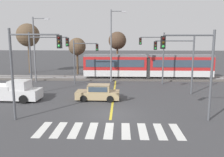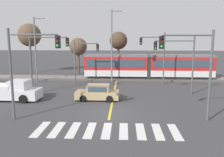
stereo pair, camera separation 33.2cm
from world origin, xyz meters
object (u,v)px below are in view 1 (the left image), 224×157
object	(u,v)px
traffic_light_mid_left	(43,54)
bare_tree_west	(77,47)
traffic_light_far_left	(83,55)
street_lamp_centre	(112,42)
traffic_light_far_right	(156,51)
traffic_light_near_left	(28,61)
pickup_truck	(13,92)
sedan_crossing	(98,93)
traffic_light_near_right	(195,62)
street_lamp_west	(36,46)
light_rail_tram	(147,65)
bare_tree_east	(117,41)
traffic_light_mid_right	(180,56)
bare_tree_far_west	(28,35)

from	to	relation	value
traffic_light_mid_left	bare_tree_west	world-z (taller)	traffic_light_mid_left
traffic_light_far_left	street_lamp_centre	bearing A→B (deg)	24.66
traffic_light_far_right	traffic_light_near_left	bearing A→B (deg)	-127.52
pickup_truck	traffic_light_far_right	distance (m)	17.63
sedan_crossing	traffic_light_far_left	size ratio (longest dim) A/B	0.75
traffic_light_near_right	traffic_light_mid_left	xyz separation A→B (m)	(-13.42, 7.72, -0.00)
street_lamp_west	light_rail_tram	bearing A→B (deg)	11.41
sedan_crossing	traffic_light_mid_left	distance (m)	7.31
sedan_crossing	traffic_light_far_right	xyz separation A→B (m)	(6.68, 8.45, 3.58)
traffic_light_near_right	traffic_light_near_left	size ratio (longest dim) A/B	0.98
light_rail_tram	traffic_light_near_right	size ratio (longest dim) A/B	2.83
traffic_light_mid_left	traffic_light_far_right	distance (m)	14.09
light_rail_tram	bare_tree_west	distance (m)	12.20
sedan_crossing	traffic_light_near_right	xyz separation A→B (m)	(7.46, -5.51, 3.62)
sedan_crossing	pickup_truck	xyz separation A→B (m)	(-8.12, -0.51, 0.14)
street_lamp_west	bare_tree_east	distance (m)	13.70
traffic_light_far_left	bare_tree_west	xyz separation A→B (m)	(-2.28, 8.59, 0.81)
traffic_light_far_right	street_lamp_centre	size ratio (longest dim) A/B	0.69
traffic_light_mid_right	bare_tree_far_west	size ratio (longest dim) A/B	0.73
sedan_crossing	light_rail_tram	bearing A→B (deg)	63.63
street_lamp_west	bare_tree_east	xyz separation A→B (m)	(10.80, 8.41, 0.55)
street_lamp_west	traffic_light_far_right	bearing A→B (deg)	-2.71
bare_tree_east	street_lamp_west	bearing A→B (deg)	-142.09
street_lamp_west	bare_tree_east	size ratio (longest dim) A/B	1.24
bare_tree_west	street_lamp_west	bearing A→B (deg)	-119.42
traffic_light_near_left	street_lamp_centre	size ratio (longest dim) A/B	0.69
traffic_light_mid_right	street_lamp_centre	bearing A→B (deg)	137.06
bare_tree_east	traffic_light_near_left	bearing A→B (deg)	-104.18
pickup_truck	sedan_crossing	bearing A→B (deg)	3.58
street_lamp_west	bare_tree_far_west	world-z (taller)	street_lamp_west
sedan_crossing	street_lamp_west	distance (m)	13.70
light_rail_tram	traffic_light_far_right	distance (m)	4.48
light_rail_tram	street_lamp_west	size ratio (longest dim) A/B	2.12
street_lamp_centre	bare_tree_far_west	distance (m)	16.70
light_rail_tram	bare_tree_far_west	world-z (taller)	bare_tree_far_west
bare_tree_west	bare_tree_east	xyz separation A→B (m)	(6.61, 0.98, 0.95)
light_rail_tram	street_lamp_centre	size ratio (longest dim) A/B	1.91
pickup_truck	traffic_light_near_right	xyz separation A→B (m)	(15.58, -5.01, 3.47)
street_lamp_west	bare_tree_west	xyz separation A→B (m)	(4.19, 7.43, -0.40)
traffic_light_near_right	pickup_truck	bearing A→B (deg)	162.18
traffic_light_near_left	traffic_light_mid_left	world-z (taller)	traffic_light_near_left
bare_tree_west	traffic_light_near_left	bearing A→B (deg)	-88.32
traffic_light_near_left	bare_tree_east	bearing A→B (deg)	75.82
traffic_light_near_right	sedan_crossing	bearing A→B (deg)	143.53
pickup_truck	traffic_light_near_left	world-z (taller)	traffic_light_near_left
bare_tree_far_west	bare_tree_east	world-z (taller)	bare_tree_far_west
street_lamp_west	traffic_light_mid_left	bearing A→B (deg)	-65.03
traffic_light_near_right	street_lamp_centre	size ratio (longest dim) A/B	0.68
street_lamp_centre	traffic_light_mid_right	bearing A→B (deg)	-42.94
light_rail_tram	traffic_light_far_right	xyz separation A→B (m)	(0.58, -3.84, 2.23)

